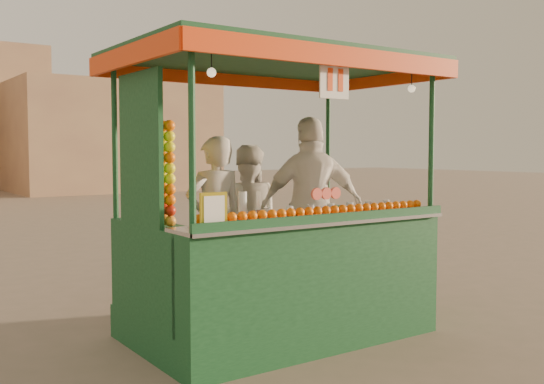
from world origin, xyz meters
TOP-DOWN VIEW (x-y plane):
  - ground at (0.00, 0.00)m, footprint 90.00×90.00m
  - building_right at (7.00, 24.00)m, footprint 9.00×6.00m
  - juice_cart at (-0.18, 0.03)m, footprint 3.14×2.03m
  - vendor_left at (-0.67, 0.42)m, footprint 0.64×0.44m
  - vendor_middle at (-0.06, 0.79)m, footprint 0.99×0.92m
  - vendor_right at (0.35, 0.14)m, footprint 1.22×0.84m

SIDE VIEW (x-z plane):
  - ground at x=0.00m, z-range 0.00..0.00m
  - juice_cart at x=-0.18m, z-range -0.51..2.35m
  - vendor_middle at x=-0.06m, z-range 0.33..1.95m
  - vendor_left at x=-0.67m, z-range 0.33..2.04m
  - vendor_right at x=0.35m, z-range 0.33..2.25m
  - building_right at x=7.00m, z-range 0.00..5.00m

